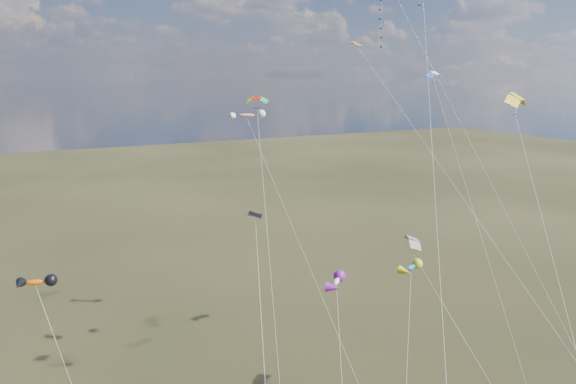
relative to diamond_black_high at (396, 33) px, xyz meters
name	(u,v)px	position (x,y,z in m)	size (l,w,h in m)	color
diamond_black_high	(396,33)	(0.00, 0.00, 0.00)	(13.87, 17.86, 38.01)	black
diamond_navy_tall	(423,25)	(4.13, 1.60, 0.91)	(16.80, 26.08, 39.47)	#081045
diamond_black_mid	(261,305)	(-15.39, -7.09, -17.86)	(6.15, 16.56, 19.91)	black
diamond_orange_center	(456,187)	(1.55, -6.36, -11.87)	(13.16, 23.23, 32.07)	orange
parafoil_yellow	(517,98)	(4.86, -8.45, -4.99)	(12.59, 22.61, 28.53)	gold
parafoil_blue_white	(436,75)	(10.66, 6.79, -3.36)	(3.34, 18.72, 30.11)	blue
parafoil_striped	(413,239)	(1.47, -1.85, -17.38)	(4.00, 14.97, 16.02)	gold
parafoil_tricolor	(257,100)	(-7.80, 10.94, -5.69)	(5.57, 16.20, 27.72)	#DBB409
novelty_orange_black	(35,283)	(-28.47, 6.05, -18.86)	(4.92, 8.81, 14.41)	#F05000
novelty_white_purple	(337,283)	(-9.24, -6.46, -17.71)	(4.43, 9.00, 15.53)	silver
novelty_redwhite_stripe	(247,116)	(-4.98, 20.62, -8.02)	(5.09, 21.81, 25.34)	red
novelty_blue_yellow	(411,269)	(-1.81, -5.62, -18.24)	(7.20, 8.25, 15.02)	#1563A8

